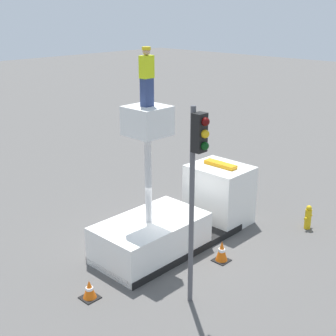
{
  "coord_description": "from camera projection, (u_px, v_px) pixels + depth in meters",
  "views": [
    {
      "loc": [
        -10.61,
        -10.13,
        7.96
      ],
      "look_at": [
        -1.45,
        -1.32,
        3.58
      ],
      "focal_mm": 50.0,
      "sensor_mm": 36.0,
      "label": 1
    }
  ],
  "objects": [
    {
      "name": "fire_hydrant",
      "position": [
        308.0,
        217.0,
        17.6
      ],
      "size": [
        0.48,
        0.24,
        0.94
      ],
      "color": "gold",
      "rests_on": "ground"
    },
    {
      "name": "worker",
      "position": [
        147.0,
        77.0,
        13.83
      ],
      "size": [
        0.4,
        0.26,
        1.75
      ],
      "color": "navy",
      "rests_on": "bucket_truck"
    },
    {
      "name": "traffic_cone_rear",
      "position": [
        89.0,
        290.0,
        13.41
      ],
      "size": [
        0.5,
        0.5,
        0.58
      ],
      "color": "black",
      "rests_on": "ground"
    },
    {
      "name": "traffic_light_pole",
      "position": [
        196.0,
        170.0,
        12.03
      ],
      "size": [
        0.34,
        0.57,
        5.64
      ],
      "color": "#515156",
      "rests_on": "ground"
    },
    {
      "name": "ground_plane",
      "position": [
        169.0,
        246.0,
        16.46
      ],
      "size": [
        120.0,
        120.0,
        0.0
      ],
      "primitive_type": "plane",
      "color": "#565451"
    },
    {
      "name": "traffic_cone_curbside",
      "position": [
        222.0,
        252.0,
        15.38
      ],
      "size": [
        0.5,
        0.5,
        0.72
      ],
      "color": "black",
      "rests_on": "ground"
    },
    {
      "name": "bucket_truck",
      "position": [
        181.0,
        215.0,
        16.55
      ],
      "size": [
        6.47,
        2.27,
        5.12
      ],
      "color": "black",
      "rests_on": "ground"
    }
  ]
}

